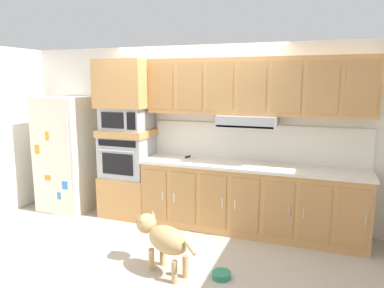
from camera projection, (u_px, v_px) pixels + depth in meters
name	position (u px, v px, depth m)	size (l,w,h in m)	color
ground_plane	(168.00, 244.00, 4.48)	(9.60, 9.60, 0.00)	#B2A899
back_kitchen_wall	(198.00, 133.00, 5.29)	(6.20, 0.12, 2.50)	silver
refrigerator	(67.00, 153.00, 5.63)	(0.76, 0.73, 1.76)	silver
oven_base_cabinet	(129.00, 195.00, 5.45)	(0.74, 0.62, 0.60)	tan
built_in_oven	(128.00, 156.00, 5.34)	(0.70, 0.62, 0.60)	#A8AAAF
appliance_mid_shelf	(127.00, 133.00, 5.28)	(0.74, 0.62, 0.10)	tan
microwave	(127.00, 119.00, 5.24)	(0.64, 0.54, 0.32)	#A8AAAF
appliance_upper_cabinet	(126.00, 84.00, 5.16)	(0.74, 0.62, 0.68)	tan
lower_cabinet_run	(249.00, 199.00, 4.80)	(2.93, 0.63, 0.88)	tan
countertop_slab	(250.00, 166.00, 4.72)	(2.97, 0.64, 0.04)	silver
backsplash_panel	(255.00, 142.00, 4.94)	(2.97, 0.02, 0.50)	white
upper_cabinet_with_hood	(254.00, 89.00, 4.66)	(2.93, 0.48, 0.88)	tan
screwdriver	(188.00, 157.00, 5.13)	(0.16, 0.15, 0.03)	black
dog	(163.00, 237.00, 3.78)	(0.88, 0.50, 0.58)	tan
dog_food_bowl	(221.00, 275.00, 3.71)	(0.20, 0.20, 0.06)	#267F66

